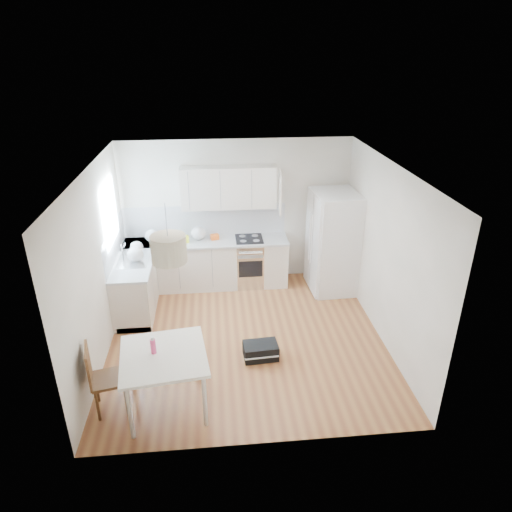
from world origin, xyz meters
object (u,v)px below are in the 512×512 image
(refrigerator, at_px, (334,242))
(dining_table, at_px, (164,361))
(gym_bag, at_px, (261,351))
(dining_chair, at_px, (109,377))

(refrigerator, relative_size, dining_table, 1.63)
(dining_table, distance_m, gym_bag, 1.66)
(dining_table, relative_size, dining_chair, 1.19)
(refrigerator, distance_m, dining_table, 4.04)
(dining_chair, bearing_deg, gym_bag, 9.67)
(refrigerator, height_order, gym_bag, refrigerator)
(refrigerator, xyz_separation_m, dining_chair, (-3.52, -2.83, -0.45))
(refrigerator, bearing_deg, dining_chair, -143.93)
(refrigerator, bearing_deg, gym_bag, -130.47)
(refrigerator, height_order, dining_table, refrigerator)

